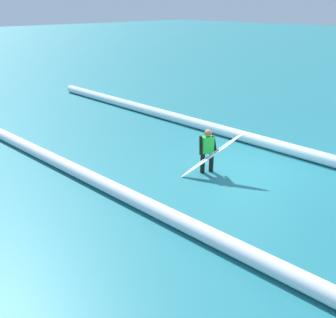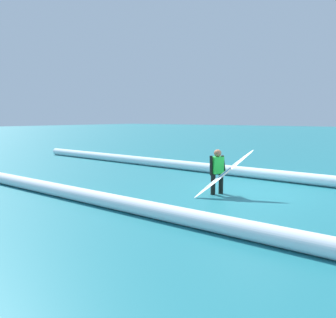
{
  "view_description": "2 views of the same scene",
  "coord_description": "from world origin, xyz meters",
  "views": [
    {
      "loc": [
        -6.29,
        9.28,
        4.76
      ],
      "look_at": [
        0.34,
        2.79,
        1.09
      ],
      "focal_mm": 42.23,
      "sensor_mm": 36.0,
      "label": 1
    },
    {
      "loc": [
        -3.75,
        9.16,
        2.26
      ],
      "look_at": [
        0.95,
        2.92,
        1.26
      ],
      "focal_mm": 34.36,
      "sensor_mm": 36.0,
      "label": 2
    }
  ],
  "objects": [
    {
      "name": "ground_plane",
      "position": [
        0.0,
        0.0,
        0.0
      ],
      "size": [
        166.86,
        166.86,
        0.0
      ],
      "primitive_type": "plane",
      "color": "#20717B"
    },
    {
      "name": "surfer",
      "position": [
        0.73,
        0.77,
        0.75
      ],
      "size": [
        0.34,
        0.56,
        1.34
      ],
      "rotation": [
        0.0,
        0.0,
        1.08
      ],
      "color": "black",
      "rests_on": "ground_plane"
    },
    {
      "name": "surfboard",
      "position": [
        0.42,
        0.94,
        0.67
      ],
      "size": [
        1.37,
        1.51,
        1.37
      ],
      "color": "white",
      "rests_on": "ground_plane"
    },
    {
      "name": "wave_crest_foreground",
      "position": [
        2.17,
        -2.35,
        0.2
      ],
      "size": [
        23.06,
        0.6,
        0.4
      ],
      "primitive_type": "cylinder",
      "rotation": [
        0.0,
        1.57,
        -0.01
      ],
      "color": "white",
      "rests_on": "ground_plane"
    },
    {
      "name": "wave_crest_midground",
      "position": [
        2.16,
        3.74,
        0.19
      ],
      "size": [
        21.94,
        0.9,
        0.37
      ],
      "primitive_type": "cylinder",
      "rotation": [
        0.0,
        1.57,
        0.02
      ],
      "color": "white",
      "rests_on": "ground_plane"
    }
  ]
}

